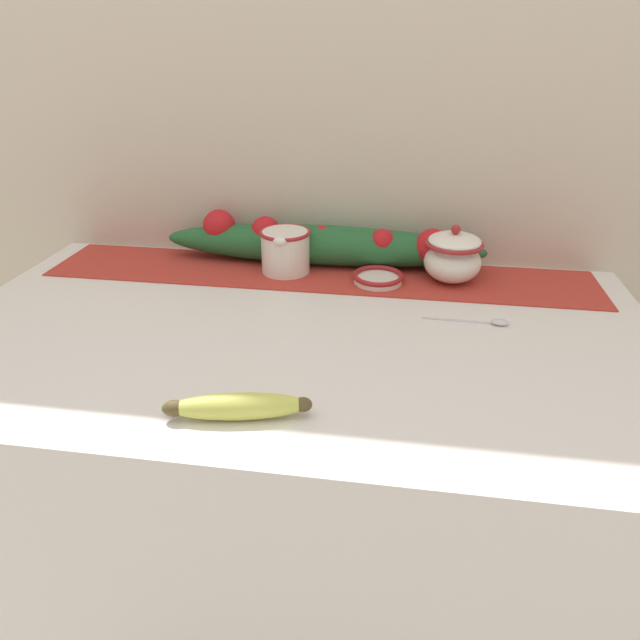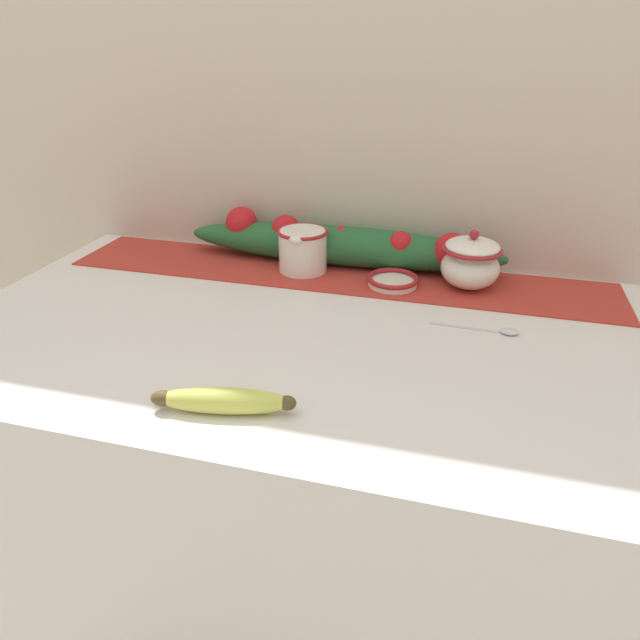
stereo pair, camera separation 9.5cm
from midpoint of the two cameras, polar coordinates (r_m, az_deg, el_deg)
ground_plane at (r=1.65m, az=0.41°, el=-29.47°), size 12.00×12.00×0.00m
countertop at (r=1.30m, az=0.48°, el=-18.51°), size 1.30×0.75×0.89m
back_wall at (r=1.31m, az=5.29°, el=19.30°), size 2.10×0.04×2.40m
table_runner at (r=1.26m, az=3.61°, el=4.58°), size 1.20×0.21×0.00m
cream_pitcher at (r=1.26m, az=0.44°, el=7.13°), size 0.11×0.13×0.10m
sugar_bowl at (r=1.22m, az=17.02°, el=5.52°), size 0.12×0.12×0.12m
small_dish at (r=1.21m, az=9.52°, el=3.86°), size 0.11×0.11×0.02m
banana at (r=0.81m, az=-6.33°, el=-8.12°), size 0.21×0.08×0.04m
spoon at (r=1.08m, az=20.14°, el=-1.10°), size 0.16×0.02×0.01m
poinsettia_garland at (r=1.30m, az=4.18°, el=7.57°), size 0.73×0.10×0.11m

